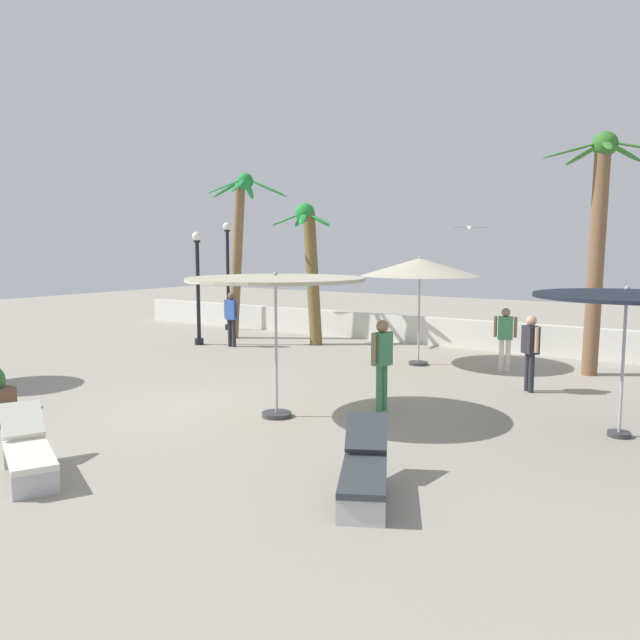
{
  "coord_description": "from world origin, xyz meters",
  "views": [
    {
      "loc": [
        8.07,
        -8.65,
        3.09
      ],
      "look_at": [
        0.0,
        3.43,
        1.4
      ],
      "focal_mm": 35.56,
      "sensor_mm": 36.0,
      "label": 1
    }
  ],
  "objects": [
    {
      "name": "lounge_chair_0",
      "position": [
        0.16,
        -3.95,
        0.4
      ],
      "size": [
        1.92,
        1.31,
        0.83
      ],
      "color": "#B7B7BC",
      "rests_on": "ground_plane"
    },
    {
      "name": "lounge_chair_2",
      "position": [
        4.31,
        -2.03,
        0.4
      ],
      "size": [
        1.34,
        1.92,
        0.83
      ],
      "color": "#B7B7BC",
      "rests_on": "ground_plane"
    },
    {
      "name": "seagull_0",
      "position": [
        1.38,
        9.17,
        3.63
      ],
      "size": [
        1.02,
        0.72,
        0.14
      ],
      "color": "white"
    },
    {
      "name": "guest_1",
      "position": [
        3.27,
        6.8,
        0.95
      ],
      "size": [
        0.54,
        0.33,
        1.59
      ],
      "color": "silver",
      "rests_on": "ground_plane"
    },
    {
      "name": "palm_tree_0",
      "position": [
        -5.89,
        7.44,
        3.37
      ],
      "size": [
        2.82,
        2.64,
        5.47
      ],
      "color": "brown",
      "rests_on": "ground_plane"
    },
    {
      "name": "patio_umbrella_0",
      "position": [
        6.55,
        2.43,
        2.25
      ],
      "size": [
        2.87,
        2.87,
        2.47
      ],
      "color": "#333338",
      "rests_on": "ground_plane"
    },
    {
      "name": "guest_0",
      "position": [
        4.41,
        4.87,
        0.99
      ],
      "size": [
        0.42,
        0.42,
        1.64
      ],
      "color": "#26262D",
      "rests_on": "ground_plane"
    },
    {
      "name": "ground_plane",
      "position": [
        0.0,
        0.0,
        0.0
      ],
      "size": [
        56.0,
        56.0,
        0.0
      ],
      "primitive_type": "plane",
      "color": "#9E9384"
    },
    {
      "name": "guest_3",
      "position": [
        -4.98,
        5.97,
        1.02
      ],
      "size": [
        0.56,
        0.26,
        1.69
      ],
      "color": "#26262D",
      "rests_on": "ground_plane"
    },
    {
      "name": "lamp_post_2",
      "position": [
        -6.12,
        5.7,
        1.96
      ],
      "size": [
        0.31,
        0.31,
        3.55
      ],
      "color": "black",
      "rests_on": "ground_plane"
    },
    {
      "name": "palm_tree_1",
      "position": [
        5.17,
        7.52,
        3.48
      ],
      "size": [
        2.73,
        2.75,
        5.74
      ],
      "color": "brown",
      "rests_on": "ground_plane"
    },
    {
      "name": "lamp_post_3",
      "position": [
        -7.77,
        8.93,
        2.2
      ],
      "size": [
        0.31,
        0.31,
        3.97
      ],
      "color": "black",
      "rests_on": "ground_plane"
    },
    {
      "name": "boundary_wall",
      "position": [
        0.0,
        9.81,
        0.43
      ],
      "size": [
        25.2,
        0.3,
        0.86
      ],
      "primitive_type": "cube",
      "color": "silver",
      "rests_on": "ground_plane"
    },
    {
      "name": "palm_tree_2",
      "position": [
        -3.27,
        7.77,
        2.73
      ],
      "size": [
        2.07,
        2.07,
        4.45
      ],
      "color": "brown",
      "rests_on": "ground_plane"
    },
    {
      "name": "patio_umbrella_2",
      "position": [
        1.15,
        0.29,
        2.41
      ],
      "size": [
        3.19,
        3.19,
        2.65
      ],
      "color": "#333338",
      "rests_on": "ground_plane"
    },
    {
      "name": "guest_2",
      "position": [
        2.54,
        1.72,
        1.05
      ],
      "size": [
        0.29,
        0.55,
        1.73
      ],
      "color": "#3F8C59",
      "rests_on": "ground_plane"
    },
    {
      "name": "patio_umbrella_1",
      "position": [
        1.12,
        6.41,
        2.55
      ],
      "size": [
        3.09,
        3.09,
        2.84
      ],
      "color": "#333338",
      "rests_on": "ground_plane"
    }
  ]
}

